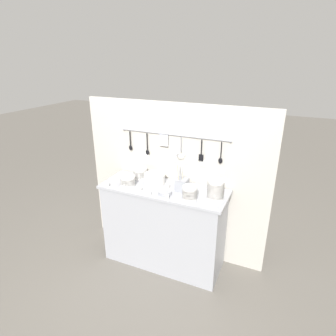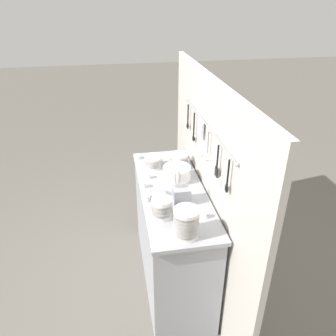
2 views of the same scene
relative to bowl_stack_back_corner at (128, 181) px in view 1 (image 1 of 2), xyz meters
name	(u,v)px [view 1 (image 1 of 2)]	position (x,y,z in m)	size (l,w,h in m)	color
ground_plane	(164,260)	(0.38, 0.09, -1.01)	(20.00, 20.00, 0.00)	#666059
counter	(164,226)	(0.38, 0.09, -0.53)	(1.37, 0.51, 0.95)	#9EA0A8
back_wall	(174,181)	(0.38, 0.38, -0.10)	(2.17, 0.11, 1.82)	#BCB7AD
bowl_stack_back_corner	(128,181)	(0.00, 0.00, 0.00)	(0.15, 0.15, 0.11)	white
bowl_stack_wide_centre	(190,193)	(0.72, -0.04, 0.02)	(0.14, 0.14, 0.14)	white
bowl_stack_short_front	(140,173)	(0.03, 0.23, 0.01)	(0.16, 0.16, 0.12)	white
bowl_stack_tall_left	(216,189)	(0.95, 0.08, 0.05)	(0.16, 0.16, 0.20)	white
plate_stack	(154,179)	(0.24, 0.16, 0.00)	(0.23, 0.23, 0.11)	white
steel_mixing_bowl	(165,193)	(0.45, -0.03, -0.04)	(0.14, 0.14, 0.03)	#93969E
cutlery_caddy	(182,184)	(0.58, 0.12, 0.01)	(0.12, 0.12, 0.28)	#93969E
cup_front_left	(140,189)	(0.18, -0.07, -0.03)	(0.04, 0.04, 0.04)	white
cup_edge_near	(168,186)	(0.43, 0.11, -0.03)	(0.04, 0.04, 0.04)	white
cup_edge_far	(123,174)	(-0.19, 0.19, -0.03)	(0.04, 0.04, 0.04)	white
cup_by_caddy	(205,187)	(0.79, 0.26, -0.03)	(0.04, 0.04, 0.04)	white
cup_centre	(149,193)	(0.32, -0.12, -0.03)	(0.04, 0.04, 0.04)	white
cup_back_right	(167,197)	(0.52, -0.12, -0.03)	(0.04, 0.04, 0.04)	white
cup_beside_plates	(107,185)	(-0.19, -0.12, -0.03)	(0.04, 0.04, 0.04)	white
cup_back_left	(128,176)	(-0.10, 0.17, -0.03)	(0.04, 0.04, 0.04)	white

